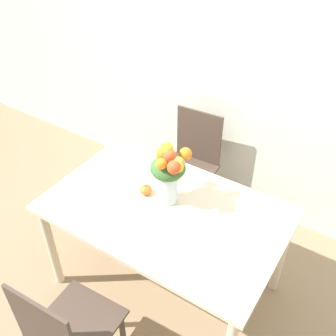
% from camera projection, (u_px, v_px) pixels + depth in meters
% --- Properties ---
extents(ground_plane, '(12.00, 12.00, 0.00)m').
position_uv_depth(ground_plane, '(166.00, 283.00, 2.92)').
color(ground_plane, '#8E7556').
extents(wall_back, '(8.00, 0.06, 2.70)m').
position_uv_depth(wall_back, '(253.00, 58.00, 2.85)').
color(wall_back, silver).
rests_on(wall_back, ground_plane).
extents(dining_table, '(1.48, 0.93, 0.78)m').
position_uv_depth(dining_table, '(165.00, 219.00, 2.50)').
color(dining_table, beige).
rests_on(dining_table, ground_plane).
extents(flower_vase, '(0.24, 0.25, 0.42)m').
position_uv_depth(flower_vase, '(169.00, 172.00, 2.36)').
color(flower_vase, silver).
rests_on(flower_vase, dining_table).
extents(pumpkin, '(0.08, 0.08, 0.07)m').
position_uv_depth(pumpkin, '(146.00, 190.00, 2.53)').
color(pumpkin, orange).
rests_on(pumpkin, dining_table).
extents(dining_chair_near_window, '(0.44, 0.44, 0.91)m').
position_uv_depth(dining_chair_near_window, '(191.00, 164.00, 3.29)').
color(dining_chair_near_window, '#47382D').
rests_on(dining_chair_near_window, ground_plane).
extents(dining_chair_far_side, '(0.44, 0.44, 0.91)m').
position_uv_depth(dining_chair_far_side, '(68.00, 331.00, 2.13)').
color(dining_chair_far_side, '#47382D').
rests_on(dining_chair_far_side, ground_plane).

